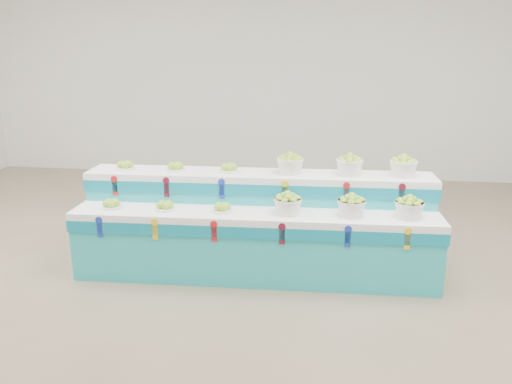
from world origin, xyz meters
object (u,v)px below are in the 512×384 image
(basket_lower_left, at_px, (288,204))
(basket_upper_right, at_px, (403,166))
(plate_upper_mid, at_px, (175,166))
(display_stand, at_px, (256,225))

(basket_lower_left, xyz_separation_m, basket_upper_right, (1.15, 0.49, 0.30))
(plate_upper_mid, height_order, basket_upper_right, basket_upper_right)
(basket_upper_right, bearing_deg, plate_upper_mid, -178.24)
(display_stand, distance_m, basket_upper_right, 1.64)
(basket_upper_right, bearing_deg, basket_lower_left, -156.73)
(display_stand, bearing_deg, basket_upper_right, 8.68)
(display_stand, xyz_separation_m, basket_upper_right, (1.49, 0.28, 0.61))
(display_stand, relative_size, basket_lower_left, 13.41)
(plate_upper_mid, xyz_separation_m, basket_upper_right, (2.40, 0.07, 0.06))
(display_stand, bearing_deg, plate_upper_mid, 165.72)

